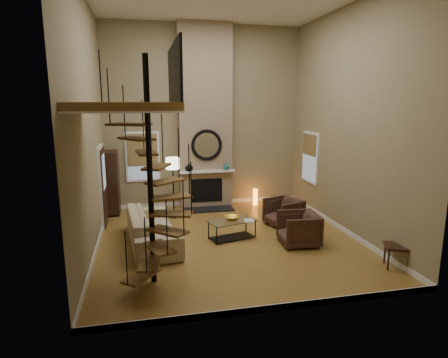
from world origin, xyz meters
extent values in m
cube|color=#B08338|center=(0.00, 0.00, -0.01)|extent=(6.00, 6.50, 0.01)
cube|color=#91835E|center=(0.00, 3.25, 2.75)|extent=(6.00, 0.02, 5.50)
cube|color=#91835E|center=(0.00, -3.25, 2.75)|extent=(6.00, 0.02, 5.50)
cube|color=#91835E|center=(-3.00, 0.00, 2.75)|extent=(0.02, 6.50, 5.50)
cube|color=#91835E|center=(3.00, 0.00, 2.75)|extent=(0.02, 6.50, 5.50)
cube|color=white|center=(0.00, 3.24, 0.06)|extent=(6.00, 0.02, 0.12)
cube|color=white|center=(0.00, -3.24, 0.06)|extent=(6.00, 0.02, 0.12)
cube|color=white|center=(-2.99, 0.00, 0.06)|extent=(0.02, 6.50, 0.12)
cube|color=white|center=(2.99, 0.00, 0.06)|extent=(0.02, 6.50, 0.12)
cube|color=#917A5E|center=(0.00, 3.06, 2.75)|extent=(1.60, 0.38, 5.50)
cube|color=black|center=(0.00, 2.57, 0.02)|extent=(1.50, 0.60, 0.04)
cube|color=black|center=(0.00, 2.86, 0.55)|extent=(0.95, 0.02, 0.72)
cube|color=white|center=(0.00, 2.78, 1.15)|extent=(1.70, 0.18, 0.06)
torus|color=black|center=(0.00, 2.84, 1.95)|extent=(0.94, 0.10, 0.94)
cylinder|color=white|center=(0.00, 2.85, 1.95)|extent=(0.80, 0.01, 0.80)
imported|color=black|center=(-0.55, 2.82, 1.30)|extent=(0.24, 0.24, 0.25)
imported|color=#1B605B|center=(0.60, 2.82, 1.28)|extent=(0.20, 0.20, 0.21)
cube|color=white|center=(-1.90, 3.23, 1.60)|extent=(1.02, 0.04, 1.52)
cube|color=#8C9EB2|center=(-1.90, 3.21, 1.60)|extent=(0.90, 0.01, 1.40)
cube|color=olive|center=(-1.90, 3.19, 1.81)|extent=(0.90, 0.01, 0.98)
cube|color=white|center=(2.98, 2.00, 1.60)|extent=(0.04, 1.02, 1.52)
cube|color=#8C9EB2|center=(2.96, 2.00, 1.60)|extent=(0.01, 0.90, 1.40)
cube|color=olive|center=(2.94, 2.00, 1.98)|extent=(0.01, 0.90, 0.63)
cube|color=white|center=(-2.97, 1.80, 1.05)|extent=(0.06, 1.05, 2.16)
cube|color=#321B10|center=(-2.94, 1.80, 1.02)|extent=(0.05, 0.90, 2.05)
cube|color=#8C9EB2|center=(-2.90, 1.80, 1.45)|extent=(0.01, 0.60, 0.90)
cube|color=brown|center=(-2.15, -1.80, 3.18)|extent=(1.70, 2.20, 0.12)
cube|color=white|center=(-2.15, -1.80, 3.10)|extent=(1.70, 2.20, 0.03)
cube|color=black|center=(-1.33, -1.80, 3.71)|extent=(0.04, 2.20, 0.94)
cylinder|color=black|center=(-1.80, -1.80, 2.01)|extent=(0.10, 0.10, 4.02)
cube|color=brown|center=(-2.02, -2.08, 0.26)|extent=(0.71, 0.78, 0.04)
cylinder|color=black|center=(-2.24, -2.37, 0.73)|extent=(0.02, 0.02, 0.94)
cube|color=brown|center=(-1.86, -2.15, 0.52)|extent=(0.46, 0.77, 0.04)
cylinder|color=black|center=(-1.93, -2.51, 0.99)|extent=(0.02, 0.02, 0.94)
cube|color=brown|center=(-1.69, -2.14, 0.78)|extent=(0.55, 0.79, 0.04)
cylinder|color=black|center=(-1.58, -2.48, 1.25)|extent=(0.02, 0.02, 0.94)
cube|color=brown|center=(-1.54, -2.05, 1.04)|extent=(0.75, 0.74, 0.04)
cylinder|color=black|center=(-1.28, -2.30, 1.51)|extent=(0.02, 0.02, 0.94)
cube|color=brown|center=(-1.45, -1.90, 1.30)|extent=(0.79, 0.53, 0.04)
cylinder|color=black|center=(-1.11, -2.00, 1.77)|extent=(0.02, 0.02, 0.94)
cube|color=brown|center=(-1.45, -1.73, 1.56)|extent=(0.77, 0.48, 0.04)
cylinder|color=black|center=(-1.10, -1.65, 2.03)|extent=(0.02, 0.02, 0.94)
cube|color=brown|center=(-1.52, -1.57, 1.82)|extent=(0.77, 0.72, 0.04)
cylinder|color=black|center=(-1.25, -1.34, 2.29)|extent=(0.02, 0.02, 0.94)
cube|color=brown|center=(-1.67, -1.47, 2.08)|extent=(0.58, 0.79, 0.04)
cylinder|color=black|center=(-1.53, -1.13, 2.55)|extent=(0.02, 0.02, 0.94)
cube|color=brown|center=(-1.84, -1.44, 2.34)|extent=(0.41, 0.75, 0.04)
cylinder|color=black|center=(-1.88, -1.08, 2.81)|extent=(0.02, 0.02, 0.94)
cube|color=brown|center=(-2.00, -1.50, 2.60)|extent=(0.68, 0.79, 0.04)
cylinder|color=black|center=(-2.20, -1.20, 3.07)|extent=(0.02, 0.02, 0.94)
cube|color=brown|center=(-2.12, -1.63, 2.86)|extent=(0.80, 0.64, 0.04)
cylinder|color=black|center=(-2.44, -1.46, 3.33)|extent=(0.02, 0.02, 0.94)
cube|color=brown|center=(-2.16, -1.80, 3.12)|extent=(0.72, 0.34, 0.04)
cylinder|color=black|center=(-2.52, -1.80, 3.59)|extent=(0.02, 0.02, 0.94)
cube|color=#321B10|center=(-2.80, 2.81, 0.95)|extent=(0.38, 0.80, 1.79)
imported|color=tan|center=(-1.77, 0.11, 0.40)|extent=(1.23, 2.64, 0.75)
imported|color=#442B1F|center=(1.76, 0.75, 0.35)|extent=(1.06, 1.05, 0.76)
imported|color=#442B1F|center=(1.62, -0.63, 0.35)|extent=(0.93, 0.90, 0.79)
cube|color=silver|center=(0.12, 0.06, 0.44)|extent=(1.24, 0.84, 0.02)
cube|color=black|center=(0.12, 0.06, 0.03)|extent=(1.12, 0.72, 0.01)
cylinder|color=black|center=(-0.32, -0.29, 0.22)|extent=(0.03, 0.03, 0.42)
cylinder|color=black|center=(0.68, -0.02, 0.22)|extent=(0.03, 0.03, 0.42)
cylinder|color=black|center=(-0.44, 0.13, 0.22)|extent=(0.03, 0.03, 0.42)
cylinder|color=black|center=(0.57, 0.40, 0.22)|extent=(0.03, 0.03, 0.42)
imported|color=gold|center=(0.12, 0.11, 0.50)|extent=(0.37, 0.37, 0.09)
imported|color=gray|center=(0.47, -0.09, 0.46)|extent=(0.26, 0.32, 0.03)
cylinder|color=black|center=(-1.09, 2.11, 0.01)|extent=(0.35, 0.35, 0.03)
cylinder|color=black|center=(-1.09, 2.11, 0.80)|extent=(0.04, 0.04, 1.52)
cylinder|color=#F2E5C6|center=(-1.09, 2.11, 1.55)|extent=(0.39, 0.39, 0.31)
cylinder|color=orange|center=(1.56, 2.87, 0.25)|extent=(0.14, 0.14, 0.51)
cube|color=#321B10|center=(2.93, -2.23, 0.44)|extent=(0.60, 0.60, 0.05)
cube|color=#321B10|center=(3.11, -2.32, 0.70)|extent=(0.22, 0.41, 0.54)
cylinder|color=#321B10|center=(2.69, -2.32, 0.21)|extent=(0.05, 0.05, 0.44)
cylinder|color=#321B10|center=(3.02, -2.47, 0.21)|extent=(0.05, 0.05, 0.44)
cylinder|color=#321B10|center=(2.84, -1.99, 0.21)|extent=(0.05, 0.05, 0.44)
cylinder|color=#321B10|center=(3.17, -2.14, 0.21)|extent=(0.05, 0.05, 0.44)
camera|label=1|loc=(-1.92, -8.40, 3.26)|focal=30.48mm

